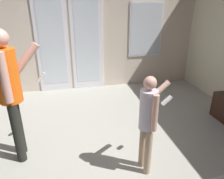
% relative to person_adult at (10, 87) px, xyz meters
% --- Properties ---
extents(ground_plane, '(6.38, 4.84, 0.02)m').
position_rel_person_adult_xyz_m(ground_plane, '(0.41, -0.16, -0.95)').
color(ground_plane, '#A8A79B').
extents(wall_back_with_doors, '(6.38, 0.09, 2.55)m').
position_rel_person_adult_xyz_m(wall_back_with_doors, '(0.48, 2.23, 0.30)').
color(wall_back_with_doors, beige).
rests_on(wall_back_with_doors, ground_plane).
extents(person_adult, '(0.51, 0.47, 1.58)m').
position_rel_person_adult_xyz_m(person_adult, '(0.00, 0.00, 0.00)').
color(person_adult, black).
rests_on(person_adult, ground_plane).
extents(person_child, '(0.45, 0.37, 1.15)m').
position_rel_person_adult_xyz_m(person_child, '(1.44, -0.54, -0.25)').
color(person_child, tan).
rests_on(person_child, ground_plane).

